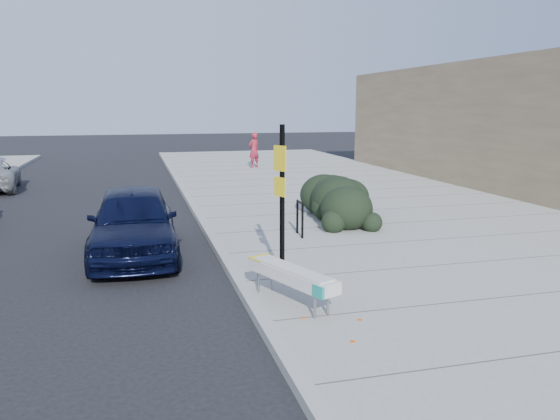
% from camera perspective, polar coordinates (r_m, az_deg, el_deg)
% --- Properties ---
extents(ground, '(120.00, 120.00, 0.00)m').
position_cam_1_polar(ground, '(10.30, -4.13, -8.26)').
color(ground, black).
rests_on(ground, ground).
extents(sidewalk_near, '(11.20, 50.00, 0.15)m').
position_cam_1_polar(sidewalk_near, '(16.66, 11.74, -0.81)').
color(sidewalk_near, gray).
rests_on(sidewalk_near, ground).
extents(curb_near, '(0.22, 50.00, 0.17)m').
position_cam_1_polar(curb_near, '(15.04, -7.73, -1.88)').
color(curb_near, '#9E9E99').
rests_on(curb_near, ground).
extents(bench, '(1.11, 2.01, 0.60)m').
position_cam_1_polar(bench, '(9.02, 1.17, -6.83)').
color(bench, gray).
rests_on(bench, sidewalk_near).
extents(bike_rack, '(0.09, 0.61, 0.88)m').
position_cam_1_polar(bike_rack, '(13.65, 2.09, -0.52)').
color(bike_rack, black).
rests_on(bike_rack, sidewalk_near).
extents(sign_post, '(0.17, 0.31, 2.89)m').
position_cam_1_polar(sign_post, '(10.03, 0.16, 1.72)').
color(sign_post, black).
rests_on(sign_post, sidewalk_near).
extents(hedge, '(3.16, 4.07, 1.37)m').
position_cam_1_polar(hedge, '(15.86, 6.46, 1.56)').
color(hedge, black).
rests_on(hedge, sidewalk_near).
extents(sedan_navy, '(1.97, 4.70, 1.59)m').
position_cam_1_polar(sedan_navy, '(12.77, -15.06, -1.16)').
color(sedan_navy, black).
rests_on(sedan_navy, ground).
extents(pedestrian, '(0.81, 0.72, 1.86)m').
position_cam_1_polar(pedestrian, '(29.20, -2.74, 6.28)').
color(pedestrian, maroon).
rests_on(pedestrian, sidewalk_near).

